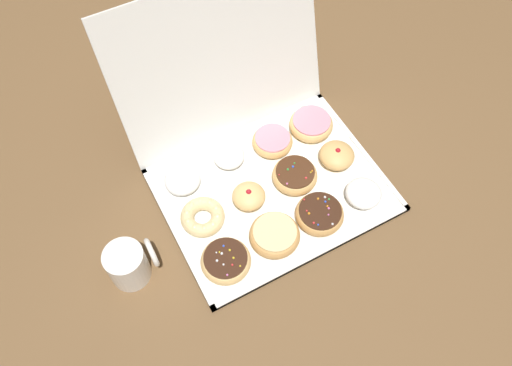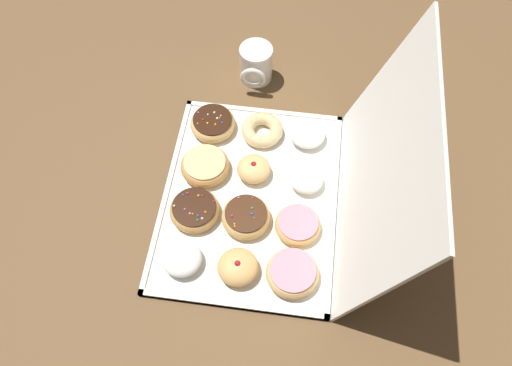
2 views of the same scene
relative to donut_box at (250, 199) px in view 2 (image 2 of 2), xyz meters
The scene contains 16 objects.
ground_plane 0.01m from the donut_box, ahead, with size 3.00×3.00×0.00m, color brown.
donut_box is the anchor object (origin of this frame).
box_lid_open 0.34m from the donut_box, 90.00° to the left, with size 0.54×0.42×0.01m, color white.
sprinkle_donut_0 0.23m from the donut_box, 147.40° to the right, with size 0.12×0.12×0.04m.
glazed_ring_donut_1 0.14m from the donut_box, 117.93° to the right, with size 0.12×0.12×0.04m.
sprinkle_donut_2 0.14m from the donut_box, 63.87° to the right, with size 0.12×0.12×0.04m.
powdered_filled_donut_3 0.22m from the donut_box, 34.31° to the right, with size 0.09×0.09×0.04m.
cruller_donut_4 0.19m from the donut_box, behind, with size 0.11×0.11×0.03m.
jelly_filled_donut_5 0.07m from the donut_box, behind, with size 0.08×0.08×0.05m.
sprinkle_donut_6 0.07m from the donut_box, ahead, with size 0.11×0.11×0.04m.
jelly_filled_donut_7 0.19m from the donut_box, ahead, with size 0.09×0.09×0.05m.
powdered_filled_donut_8 0.23m from the donut_box, 147.73° to the left, with size 0.09×0.09×0.04m.
powdered_filled_donut_9 0.14m from the donut_box, 113.60° to the left, with size 0.08×0.08×0.04m.
pink_frosted_donut_10 0.14m from the donut_box, 61.45° to the left, with size 0.11×0.11×0.03m.
pink_frosted_donut_11 0.22m from the donut_box, 33.06° to the left, with size 0.12×0.12×0.04m.
coffee_mug 0.39m from the donut_box, behind, with size 0.11×0.09×0.10m.
Camera 2 is at (0.59, 0.09, 1.09)m, focal length 36.02 mm.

